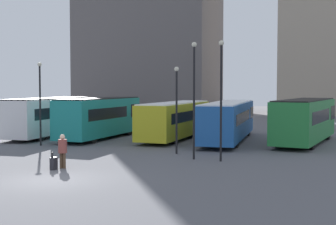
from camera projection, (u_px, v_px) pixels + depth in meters
ground_plane at (51, 180)px, 20.09m from camera, size 160.00×160.00×0.00m
building_block_left at (151, 8)px, 76.83m from camera, size 21.18×15.50×33.96m
bus_0 at (50, 115)px, 38.14m from camera, size 3.24×11.14×3.11m
bus_1 at (100, 116)px, 36.29m from camera, size 2.87×9.77×3.15m
bus_2 at (176, 119)px, 36.18m from camera, size 2.81×10.90×2.82m
bus_3 at (228, 119)px, 34.75m from camera, size 3.04×12.52×2.88m
bus_4 at (305, 119)px, 33.21m from camera, size 4.26×10.55×3.13m
traveler at (63, 148)px, 22.99m from camera, size 0.46×0.46×1.69m
suitcase at (54, 163)px, 22.65m from camera, size 0.24×0.44×0.87m
lamp_post_0 at (177, 102)px, 27.85m from camera, size 0.28×0.28×5.21m
lamp_post_1 at (40, 97)px, 31.72m from camera, size 0.28×0.28×5.67m
lamp_post_2 at (221, 92)px, 24.99m from camera, size 0.28×0.28×6.49m
lamp_post_3 at (194, 92)px, 25.69m from camera, size 0.28×0.28×6.47m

